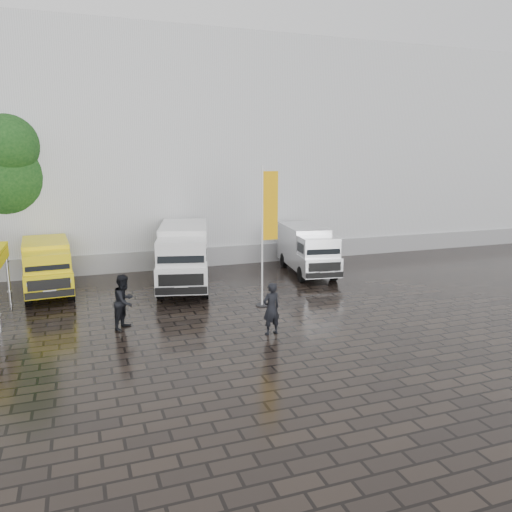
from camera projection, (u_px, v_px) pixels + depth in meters
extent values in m
plane|color=black|center=(279.00, 306.00, 19.46)|extent=(120.00, 120.00, 0.00)
cube|color=silver|center=(217.00, 152.00, 33.70)|extent=(44.00, 16.00, 12.00)
cube|color=gray|center=(258.00, 253.00, 27.36)|extent=(44.00, 0.15, 1.00)
cylinder|color=silver|center=(8.00, 276.00, 19.23)|extent=(0.10, 0.10, 2.40)
cylinder|color=black|center=(262.00, 305.00, 19.54)|extent=(0.50, 0.50, 0.04)
cylinder|color=white|center=(262.00, 237.00, 19.01)|extent=(0.07, 0.07, 5.42)
cube|color=#FFB20D|center=(270.00, 206.00, 18.88)|extent=(0.60, 0.03, 2.60)
cylinder|color=black|center=(12.00, 234.00, 24.35)|extent=(0.56, 0.56, 4.02)
sphere|color=#133C14|center=(7.00, 176.00, 23.79)|extent=(4.42, 4.42, 4.42)
cube|color=black|center=(302.00, 252.00, 27.57)|extent=(0.69, 0.69, 1.05)
imported|color=black|center=(271.00, 309.00, 16.26)|extent=(0.71, 0.54, 1.75)
imported|color=black|center=(124.00, 301.00, 16.83)|extent=(1.11, 1.15, 1.87)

